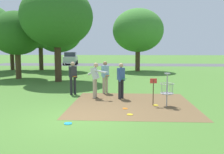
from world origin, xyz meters
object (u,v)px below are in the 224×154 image
Objects in this scene: tree_near_right at (138,31)px; tree_near_left at (58,33)px; player_foreground_watching at (73,76)px; frisbee_by_tee at (125,109)px; player_waiting_left at (105,75)px; player_waiting_right at (121,79)px; frisbee_near_basket at (155,105)px; tree_far_center at (40,31)px; player_throwing at (95,78)px; tree_mid_center at (17,33)px; parked_car_leftmost at (70,58)px; frisbee_far_left at (130,114)px; tree_mid_left at (11,31)px; disc_golf_basket at (165,88)px; frisbee_mid_grass at (68,124)px; tree_far_left at (57,17)px.

tree_near_left is at bearing -175.71° from tree_near_right.
player_foreground_watching is 8.40× the size of frisbee_by_tee.
player_waiting_left is 1.00× the size of player_waiting_right.
tree_far_center reaches higher than frisbee_near_basket.
player_throwing is 1.00× the size of player_waiting_left.
tree_near_left is at bearing 108.48° from player_foreground_watching.
player_foreground_watching is 0.32× the size of tree_mid_center.
player_waiting_right is at bearing -58.68° from tree_far_center.
tree_mid_center reaches higher than player_throwing.
tree_far_center is at bearing 121.32° from player_waiting_right.
frisbee_far_left is at bearing -72.89° from parked_car_leftmost.
tree_mid_left is 10.98m from parked_car_leftmost.
disc_golf_basket is at bearing -45.73° from player_waiting_left.
disc_golf_basket is at bearing 17.91° from frisbee_by_tee.
tree_near_right is (3.98, 13.39, 3.27)m from player_foreground_watching.
player_throwing is at bearing -62.03° from tree_far_center.
player_foreground_watching is at bearing 100.37° from frisbee_mid_grass.
player_foreground_watching is 1.00× the size of player_throwing.
frisbee_far_left is at bearing -73.43° from player_waiting_left.
frisbee_mid_grass is (0.90, -4.93, -0.96)m from player_foreground_watching.
player_waiting_right is at bearing 97.67° from frisbee_far_left.
player_foreground_watching is 13.81m from tree_near_left.
parked_car_leftmost is (-6.77, 24.32, -0.06)m from player_throwing.
tree_near_left is 0.90× the size of tree_far_left.
player_waiting_left is 0.26× the size of tree_near_right.
frisbee_mid_grass is 0.04× the size of tree_near_left.
tree_far_center is at bearing 116.02° from tree_far_left.
disc_golf_basket reaches higher than frisbee_near_basket.
player_waiting_right is (0.87, -1.39, 0.00)m from player_waiting_left.
frisbee_mid_grass is 18.87m from tree_near_left.
parked_car_leftmost is (-9.90, 25.91, 0.17)m from disc_golf_basket.
player_foreground_watching is at bearing 127.69° from frisbee_far_left.
tree_near_left is 6.54m from tree_mid_center.
player_foreground_watching is 17.57m from tree_mid_left.
disc_golf_basket is 5.55× the size of frisbee_mid_grass.
player_foreground_watching is 0.29× the size of tree_mid_left.
tree_far_center reaches higher than tree_mid_left.
tree_far_left reaches higher than player_waiting_right.
frisbee_by_tee is 16.86m from tree_near_right.
tree_far_left is at bearing 121.98° from frisbee_by_tee.
tree_far_left is at bearing 128.60° from player_waiting_right.
tree_near_left is (-4.27, 12.77, 3.06)m from player_foreground_watching.
player_waiting_right is (1.26, -0.17, -0.02)m from player_throwing.
frisbee_near_basket is (1.48, -1.32, -0.96)m from player_waiting_right.
frisbee_mid_grass is at bearing -97.78° from player_waiting_left.
player_waiting_left reaches higher than frisbee_mid_grass.
frisbee_by_tee is at bearing -72.15° from player_waiting_left.
tree_mid_center is at bearing 120.51° from frisbee_mid_grass.
frisbee_far_left is 0.04× the size of tree_far_center.
tree_near_right reaches higher than tree_far_center.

